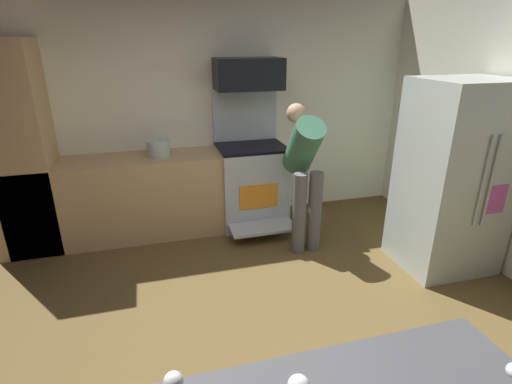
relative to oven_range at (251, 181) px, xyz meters
name	(u,v)px	position (x,y,z in m)	size (l,w,h in m)	color
ground_plane	(258,338)	(-0.47, -1.97, -0.52)	(5.20, 4.80, 0.02)	brown
wall_back	(204,111)	(-0.47, 0.37, 0.79)	(5.20, 0.12, 2.60)	silver
lower_cabinet_run	(131,198)	(-1.37, 0.01, -0.06)	(2.40, 0.60, 0.90)	tan
cabinet_column	(18,152)	(-2.37, 0.01, 0.54)	(0.60, 0.60, 2.10)	tan
oven_range	(251,181)	(0.00, 0.00, 0.00)	(0.76, 0.96, 1.56)	#B4C1C4
microwave	(249,74)	(0.00, 0.09, 1.21)	(0.74, 0.38, 0.34)	black
refrigerator	(453,178)	(1.56, -1.42, 0.37)	(0.84, 0.74, 1.78)	#B4C2B9
person_cook	(304,167)	(0.37, -0.70, 0.36)	(0.31, 0.62, 1.47)	#5A5A5A
wine_glass_far	(174,384)	(-1.11, -3.20, 0.51)	(0.07, 0.07, 0.16)	silver
stock_pot	(159,148)	(-1.03, 0.01, 0.47)	(0.25, 0.25, 0.18)	#AFC2BC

